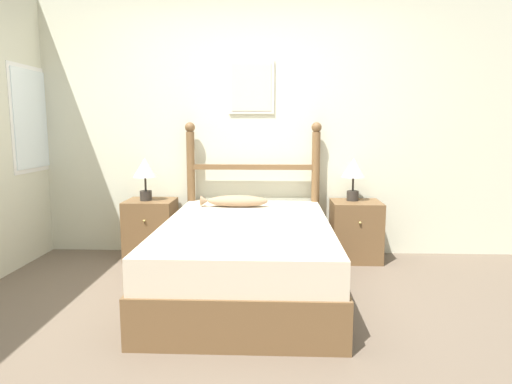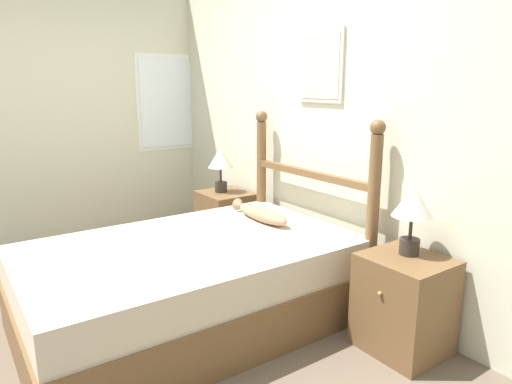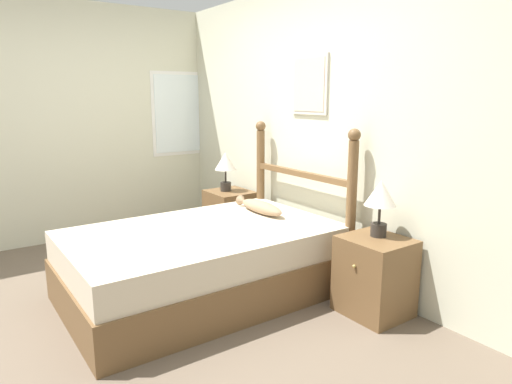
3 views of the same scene
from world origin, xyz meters
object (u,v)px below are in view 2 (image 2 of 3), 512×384
at_px(nightstand_right, 404,304).
at_px(table_lamp_left, 221,161).
at_px(fish_pillow, 261,213).
at_px(nightstand_left, 226,222).
at_px(table_lamp_right, 412,206).
at_px(bed, 191,283).

bearing_deg(nightstand_right, table_lamp_left, -179.25).
distance_m(table_lamp_left, fish_pillow, 0.94).
xyz_separation_m(nightstand_left, nightstand_right, (2.00, 0.00, 0.00)).
bearing_deg(table_lamp_left, table_lamp_right, 2.16).
relative_size(nightstand_left, table_lamp_left, 1.39).
height_order(bed, nightstand_right, nightstand_right).
height_order(nightstand_left, nightstand_right, same).
distance_m(nightstand_left, nightstand_right, 2.00).
relative_size(nightstand_right, table_lamp_left, 1.39).
height_order(nightstand_left, table_lamp_left, table_lamp_left).
xyz_separation_m(bed, table_lamp_right, (0.97, 0.92, 0.59)).
distance_m(nightstand_right, table_lamp_left, 2.11).
bearing_deg(table_lamp_right, table_lamp_left, -177.84).
bearing_deg(table_lamp_right, fish_pillow, -166.91).
height_order(bed, table_lamp_left, table_lamp_left).
distance_m(bed, fish_pillow, 0.75).
xyz_separation_m(bed, fish_pillow, (-0.15, 0.66, 0.33)).
height_order(nightstand_left, fish_pillow, fish_pillow).
height_order(table_lamp_right, fish_pillow, table_lamp_right).
relative_size(bed, table_lamp_left, 5.07).
bearing_deg(fish_pillow, bed, -77.59).
distance_m(bed, table_lamp_left, 1.46).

